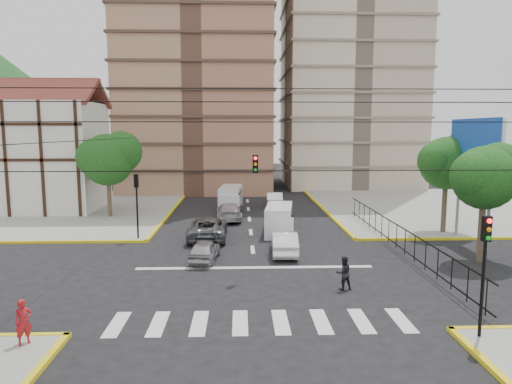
{
  "coord_description": "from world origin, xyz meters",
  "views": [
    {
      "loc": [
        -0.78,
        -23.06,
        7.5
      ],
      "look_at": [
        0.13,
        2.67,
        4.0
      ],
      "focal_mm": 32.0,
      "sensor_mm": 36.0,
      "label": 1
    }
  ],
  "objects_px": {
    "traffic_light_se": "(485,256)",
    "car_silver_front_left": "(205,250)",
    "van_right_lane": "(279,221)",
    "pedestrian_sw_corner": "(23,322)",
    "traffic_light_nw": "(137,195)",
    "van_left_lane": "(231,199)",
    "car_white_front_right": "(284,243)",
    "pedestrian_crosswalk": "(344,273)"
  },
  "relations": [
    {
      "from": "traffic_light_se",
      "to": "pedestrian_crosswalk",
      "type": "height_order",
      "value": "traffic_light_se"
    },
    {
      "from": "traffic_light_se",
      "to": "car_silver_front_left",
      "type": "bearing_deg",
      "value": 135.58
    },
    {
      "from": "traffic_light_nw",
      "to": "car_silver_front_left",
      "type": "relative_size",
      "value": 1.22
    },
    {
      "from": "van_right_lane",
      "to": "pedestrian_crosswalk",
      "type": "xyz_separation_m",
      "value": [
        2.04,
        -11.65,
        -0.2
      ]
    },
    {
      "from": "car_silver_front_left",
      "to": "car_white_front_right",
      "type": "xyz_separation_m",
      "value": [
        4.76,
        1.32,
        0.1
      ]
    },
    {
      "from": "car_white_front_right",
      "to": "pedestrian_sw_corner",
      "type": "xyz_separation_m",
      "value": [
        -10.18,
        -11.78,
        0.24
      ]
    },
    {
      "from": "van_left_lane",
      "to": "car_white_front_right",
      "type": "xyz_separation_m",
      "value": [
        3.59,
        -15.85,
        -0.34
      ]
    },
    {
      "from": "pedestrian_sw_corner",
      "to": "pedestrian_crosswalk",
      "type": "bearing_deg",
      "value": -17.74
    },
    {
      "from": "van_left_lane",
      "to": "car_silver_front_left",
      "type": "bearing_deg",
      "value": -88.87
    },
    {
      "from": "traffic_light_nw",
      "to": "car_white_front_right",
      "type": "height_order",
      "value": "traffic_light_nw"
    },
    {
      "from": "car_silver_front_left",
      "to": "pedestrian_sw_corner",
      "type": "relative_size",
      "value": 2.26
    },
    {
      "from": "van_right_lane",
      "to": "pedestrian_sw_corner",
      "type": "bearing_deg",
      "value": -113.38
    },
    {
      "from": "car_white_front_right",
      "to": "car_silver_front_left",
      "type": "bearing_deg",
      "value": 18.16
    },
    {
      "from": "pedestrian_crosswalk",
      "to": "car_white_front_right",
      "type": "bearing_deg",
      "value": -83.08
    },
    {
      "from": "traffic_light_se",
      "to": "traffic_light_nw",
      "type": "distance_m",
      "value": 22.06
    },
    {
      "from": "traffic_light_se",
      "to": "van_left_lane",
      "type": "distance_m",
      "value": 29.27
    },
    {
      "from": "traffic_light_nw",
      "to": "pedestrian_crosswalk",
      "type": "distance_m",
      "value": 15.83
    },
    {
      "from": "van_left_lane",
      "to": "van_right_lane",
      "type": "bearing_deg",
      "value": -65.51
    },
    {
      "from": "van_right_lane",
      "to": "car_silver_front_left",
      "type": "height_order",
      "value": "van_right_lane"
    },
    {
      "from": "van_right_lane",
      "to": "traffic_light_nw",
      "type": "bearing_deg",
      "value": -163.83
    },
    {
      "from": "pedestrian_sw_corner",
      "to": "pedestrian_crosswalk",
      "type": "distance_m",
      "value": 13.51
    },
    {
      "from": "van_left_lane",
      "to": "pedestrian_crosswalk",
      "type": "height_order",
      "value": "van_left_lane"
    },
    {
      "from": "van_left_lane",
      "to": "pedestrian_crosswalk",
      "type": "xyz_separation_m",
      "value": [
        5.78,
        -22.21,
        -0.24
      ]
    },
    {
      "from": "traffic_light_se",
      "to": "van_right_lane",
      "type": "bearing_deg",
      "value": 108.63
    },
    {
      "from": "van_right_lane",
      "to": "traffic_light_se",
      "type": "bearing_deg",
      "value": -63.58
    },
    {
      "from": "car_white_front_right",
      "to": "pedestrian_sw_corner",
      "type": "distance_m",
      "value": 15.57
    },
    {
      "from": "traffic_light_se",
      "to": "van_left_lane",
      "type": "bearing_deg",
      "value": 108.95
    },
    {
      "from": "pedestrian_sw_corner",
      "to": "traffic_light_nw",
      "type": "bearing_deg",
      "value": 46.83
    },
    {
      "from": "traffic_light_se",
      "to": "van_left_lane",
      "type": "relative_size",
      "value": 0.89
    },
    {
      "from": "traffic_light_nw",
      "to": "van_left_lane",
      "type": "xyz_separation_m",
      "value": [
        6.12,
        12.01,
        -2.06
      ]
    },
    {
      "from": "traffic_light_se",
      "to": "traffic_light_nw",
      "type": "bearing_deg",
      "value": 135.0
    },
    {
      "from": "traffic_light_se",
      "to": "car_white_front_right",
      "type": "bearing_deg",
      "value": 116.62
    },
    {
      "from": "van_left_lane",
      "to": "car_white_front_right",
      "type": "relative_size",
      "value": 1.15
    },
    {
      "from": "traffic_light_nw",
      "to": "car_white_front_right",
      "type": "xyz_separation_m",
      "value": [
        9.71,
        -3.84,
        -2.4
      ]
    },
    {
      "from": "van_right_lane",
      "to": "pedestrian_crosswalk",
      "type": "relative_size",
      "value": 2.98
    },
    {
      "from": "traffic_light_nw",
      "to": "pedestrian_sw_corner",
      "type": "xyz_separation_m",
      "value": [
        -0.47,
        -15.62,
        -2.17
      ]
    },
    {
      "from": "traffic_light_nw",
      "to": "van_right_lane",
      "type": "bearing_deg",
      "value": 8.38
    },
    {
      "from": "van_left_lane",
      "to": "pedestrian_sw_corner",
      "type": "height_order",
      "value": "van_left_lane"
    },
    {
      "from": "van_left_lane",
      "to": "pedestrian_crosswalk",
      "type": "distance_m",
      "value": 22.95
    },
    {
      "from": "car_white_front_right",
      "to": "pedestrian_sw_corner",
      "type": "height_order",
      "value": "pedestrian_sw_corner"
    },
    {
      "from": "car_white_front_right",
      "to": "pedestrian_crosswalk",
      "type": "distance_m",
      "value": 6.72
    },
    {
      "from": "traffic_light_se",
      "to": "car_silver_front_left",
      "type": "relative_size",
      "value": 1.22
    }
  ]
}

